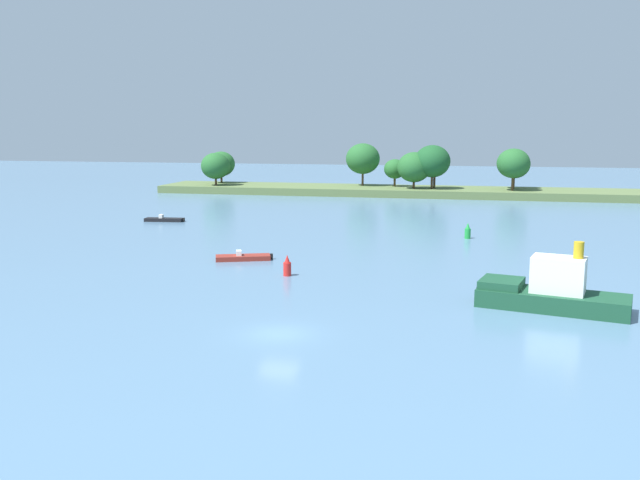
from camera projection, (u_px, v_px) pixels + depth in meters
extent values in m
plane|color=slate|center=(279.00, 334.00, 43.69)|extent=(400.00, 400.00, 0.00)
cube|color=#566B3D|center=(394.00, 191.00, 134.43)|extent=(93.81, 13.92, 1.44)
cylinder|color=#513823|center=(221.00, 179.00, 145.25)|extent=(0.44, 0.44, 1.67)
ellipsoid|color=#235B28|center=(221.00, 164.00, 144.74)|extent=(5.82, 5.82, 5.24)
cylinder|color=#513823|center=(216.00, 181.00, 138.81)|extent=(0.44, 0.44, 1.59)
ellipsoid|color=#235B28|center=(216.00, 166.00, 138.30)|extent=(5.87, 5.87, 5.28)
cylinder|color=#513823|center=(363.00, 179.00, 138.22)|extent=(0.44, 0.44, 2.68)
ellipsoid|color=#235B28|center=(363.00, 159.00, 137.56)|extent=(6.83, 6.83, 6.14)
cylinder|color=#513823|center=(395.00, 182.00, 136.20)|extent=(0.44, 0.44, 1.76)
ellipsoid|color=#235B28|center=(395.00, 169.00, 135.78)|extent=(4.30, 4.30, 3.87)
cylinder|color=#513823|center=(414.00, 185.00, 131.45)|extent=(0.44, 0.44, 1.53)
ellipsoid|color=#235B28|center=(414.00, 167.00, 130.91)|extent=(6.41, 6.41, 5.77)
cylinder|color=#513823|center=(432.00, 182.00, 130.72)|extent=(0.44, 0.44, 2.54)
ellipsoid|color=#194C23|center=(432.00, 161.00, 130.07)|extent=(6.81, 6.81, 6.13)
cylinder|color=#513823|center=(434.00, 181.00, 132.18)|extent=(0.44, 0.44, 2.77)
ellipsoid|color=#2D6B33|center=(435.00, 165.00, 131.69)|extent=(4.12, 4.12, 3.71)
cylinder|color=#513823|center=(512.00, 184.00, 126.95)|extent=(0.44, 0.44, 2.63)
ellipsoid|color=#235B28|center=(513.00, 163.00, 126.35)|extent=(6.06, 6.06, 5.46)
cylinder|color=#513823|center=(514.00, 183.00, 131.51)|extent=(0.44, 0.44, 2.25)
ellipsoid|color=#2D6B33|center=(514.00, 164.00, 130.93)|extent=(5.99, 5.99, 5.39)
cube|color=maroon|center=(243.00, 258.00, 68.06)|extent=(5.66, 3.58, 0.48)
cube|color=white|center=(239.00, 253.00, 67.93)|extent=(0.79, 1.02, 0.50)
cube|color=black|center=(271.00, 256.00, 68.46)|extent=(0.38, 0.40, 0.56)
cube|color=#19472D|center=(552.00, 301.00, 49.52)|extent=(11.07, 6.02, 1.29)
cube|color=#19472D|center=(502.00, 283.00, 50.94)|extent=(3.63, 3.91, 0.60)
cube|color=white|center=(558.00, 275.00, 49.08)|extent=(4.13, 3.18, 2.60)
cylinder|color=gold|center=(579.00, 250.00, 48.22)|extent=(0.70, 0.70, 1.20)
cylinder|color=black|center=(479.00, 291.00, 51.79)|extent=(0.45, 0.75, 0.70)
cube|color=black|center=(164.00, 220.00, 96.10)|extent=(5.49, 2.06, 0.47)
cube|color=white|center=(161.00, 216.00, 96.07)|extent=(0.57, 0.81, 0.50)
cube|color=black|center=(184.00, 220.00, 95.78)|extent=(0.31, 0.35, 0.56)
cylinder|color=red|center=(287.00, 269.00, 60.75)|extent=(0.70, 0.70, 1.20)
cone|color=red|center=(287.00, 259.00, 60.60)|extent=(0.49, 0.49, 0.70)
cylinder|color=green|center=(468.00, 234.00, 81.16)|extent=(0.70, 0.70, 1.20)
cone|color=green|center=(468.00, 226.00, 81.00)|extent=(0.49, 0.49, 0.70)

